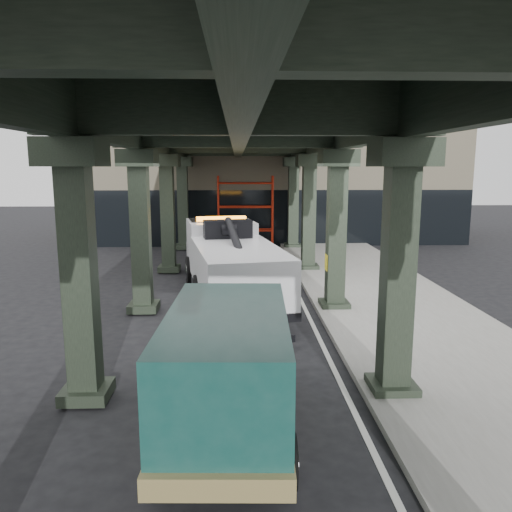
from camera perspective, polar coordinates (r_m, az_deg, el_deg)
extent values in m
plane|color=black|center=(13.95, -0.18, -8.64)|extent=(90.00, 90.00, 0.00)
cube|color=gray|center=(16.58, 15.39, -5.67)|extent=(5.00, 40.00, 0.15)
cube|color=silver|center=(15.99, 5.71, -6.19)|extent=(0.12, 38.00, 0.01)
cube|color=black|center=(9.89, 15.88, -1.88)|extent=(0.55, 0.55, 5.00)
cube|color=black|center=(9.69, 16.54, 11.26)|extent=(1.10, 1.10, 0.50)
cube|color=black|center=(10.60, 15.26, -14.23)|extent=(0.90, 0.90, 0.24)
cube|color=black|center=(15.62, 9.15, 2.70)|extent=(0.55, 0.55, 5.00)
cube|color=black|center=(15.50, 9.39, 10.98)|extent=(1.10, 1.10, 0.50)
cube|color=black|center=(16.09, 8.91, -5.52)|extent=(0.90, 0.90, 0.24)
cube|color=black|center=(21.50, 6.05, 4.79)|extent=(0.55, 0.55, 5.00)
cube|color=black|center=(21.41, 6.16, 10.80)|extent=(1.10, 1.10, 0.50)
cube|color=black|center=(21.84, 5.93, -1.28)|extent=(0.90, 0.90, 0.24)
cube|color=black|center=(27.43, 4.27, 5.98)|extent=(0.55, 0.55, 5.00)
cube|color=black|center=(27.36, 4.34, 10.68)|extent=(1.10, 1.10, 0.50)
cube|color=black|center=(27.70, 4.21, 1.19)|extent=(0.90, 0.90, 0.24)
cube|color=black|center=(9.86, -19.52, -2.11)|extent=(0.55, 0.55, 5.00)
cube|color=black|center=(9.66, -20.32, 11.05)|extent=(1.10, 1.10, 0.50)
cube|color=black|center=(10.58, -18.75, -14.49)|extent=(0.90, 0.90, 0.24)
cube|color=black|center=(15.60, -13.03, 2.56)|extent=(0.55, 0.55, 5.00)
cube|color=black|center=(15.48, -13.37, 10.84)|extent=(1.10, 1.10, 0.50)
cube|color=black|center=(16.07, -12.70, -5.67)|extent=(0.90, 0.90, 0.24)
cube|color=black|center=(21.49, -10.05, 4.69)|extent=(0.55, 0.55, 5.00)
cube|color=black|center=(21.40, -10.24, 10.70)|extent=(1.10, 1.10, 0.50)
cube|color=black|center=(21.83, -9.87, -1.38)|extent=(0.90, 0.90, 0.24)
cube|color=black|center=(27.42, -8.35, 5.90)|extent=(0.55, 0.55, 5.00)
cube|color=black|center=(27.35, -8.48, 10.60)|extent=(1.10, 1.10, 0.50)
cube|color=black|center=(27.69, -8.23, 1.11)|extent=(0.90, 0.90, 0.24)
cube|color=black|center=(15.53, 9.47, 13.93)|extent=(0.35, 32.00, 1.10)
cube|color=black|center=(15.51, -13.49, 13.80)|extent=(0.35, 32.00, 1.10)
cube|color=black|center=(15.23, -2.01, 14.14)|extent=(0.35, 32.00, 1.10)
cube|color=black|center=(15.29, -2.02, 16.75)|extent=(7.40, 32.00, 0.30)
cube|color=#C6B793|center=(33.29, 2.11, 9.32)|extent=(22.00, 10.00, 8.00)
cylinder|color=red|center=(28.22, -4.28, 5.08)|extent=(0.08, 0.08, 4.00)
cylinder|color=red|center=(27.43, -4.34, 4.93)|extent=(0.08, 0.08, 4.00)
cylinder|color=red|center=(28.27, 1.83, 5.11)|extent=(0.08, 0.08, 4.00)
cylinder|color=red|center=(27.47, 1.95, 4.96)|extent=(0.08, 0.08, 4.00)
cylinder|color=red|center=(28.31, -1.21, 3.08)|extent=(3.00, 0.08, 0.08)
cylinder|color=red|center=(28.18, -1.22, 5.71)|extent=(3.00, 0.08, 0.08)
cylinder|color=red|center=(28.11, -1.23, 8.35)|extent=(3.00, 0.08, 0.08)
cube|color=black|center=(16.56, -2.73, -3.04)|extent=(2.32, 7.70, 0.25)
cube|color=white|center=(18.92, -4.03, 1.28)|extent=(2.78, 2.82, 1.83)
cube|color=white|center=(20.05, -4.45, 0.30)|extent=(2.48, 1.12, 0.92)
cube|color=black|center=(19.10, -4.16, 2.90)|extent=(2.43, 1.69, 0.87)
cube|color=white|center=(15.29, -2.03, -1.61)|extent=(3.29, 5.44, 1.43)
cube|color=orange|center=(18.59, -3.98, 4.28)|extent=(1.85, 0.60, 0.16)
cube|color=black|center=(17.11, -3.25, 3.09)|extent=(1.71, 0.88, 0.61)
cylinder|color=black|center=(15.36, -2.18, 1.33)|extent=(0.86, 3.55, 1.36)
cube|color=black|center=(13.10, 0.01, -8.26)|extent=(0.55, 1.46, 0.18)
cube|color=black|center=(12.46, 0.71, -9.49)|extent=(1.65, 0.53, 0.18)
cylinder|color=black|center=(19.28, -7.42, -1.69)|extent=(0.54, 1.16, 1.12)
cylinder|color=silver|center=(19.28, -7.42, -1.69)|extent=(0.50, 0.68, 0.62)
cylinder|color=black|center=(19.58, -0.88, -1.42)|extent=(0.54, 1.16, 1.12)
cylinder|color=silver|center=(19.58, -0.88, -1.42)|extent=(0.50, 0.68, 0.62)
cylinder|color=black|center=(16.02, -6.42, -4.12)|extent=(0.54, 1.16, 1.12)
cylinder|color=silver|center=(16.02, -6.42, -4.12)|extent=(0.50, 0.68, 0.62)
cylinder|color=black|center=(16.38, 1.42, -3.73)|extent=(0.54, 1.16, 1.12)
cylinder|color=silver|center=(16.38, 1.42, -3.73)|extent=(0.50, 0.68, 0.62)
cylinder|color=black|center=(14.75, -5.90, -5.36)|extent=(0.54, 1.16, 1.12)
cylinder|color=silver|center=(14.75, -5.90, -5.36)|extent=(0.50, 0.68, 0.62)
cylinder|color=black|center=(15.14, 2.59, -4.91)|extent=(0.54, 1.16, 1.12)
cylinder|color=silver|center=(15.14, 2.59, -4.91)|extent=(0.50, 0.68, 0.62)
cube|color=#113F39|center=(10.99, -2.48, -9.06)|extent=(1.94, 1.10, 0.83)
cube|color=#113F39|center=(8.48, -3.31, -12.37)|extent=(2.12, 4.25, 1.81)
cube|color=olive|center=(9.12, -3.11, -15.78)|extent=(2.19, 5.27, 0.32)
cube|color=black|center=(10.41, -2.60, -5.87)|extent=(1.82, 0.47, 0.77)
cube|color=black|center=(8.57, -3.23, -8.79)|extent=(2.11, 3.41, 0.51)
cube|color=silver|center=(11.57, -2.35, -9.99)|extent=(1.86, 0.19, 0.28)
cylinder|color=black|center=(11.20, -7.31, -11.44)|extent=(0.29, 0.79, 0.78)
cylinder|color=silver|center=(11.20, -7.31, -11.44)|extent=(0.31, 0.44, 0.43)
cylinder|color=black|center=(11.11, 2.41, -11.53)|extent=(0.29, 0.79, 0.78)
cylinder|color=silver|center=(11.11, 2.41, -11.53)|extent=(0.31, 0.44, 0.43)
cylinder|color=black|center=(7.76, -11.30, -22.02)|extent=(0.29, 0.79, 0.78)
cylinder|color=silver|center=(7.76, -11.30, -22.02)|extent=(0.31, 0.44, 0.43)
cylinder|color=black|center=(7.64, 3.60, -22.40)|extent=(0.29, 0.79, 0.78)
cylinder|color=silver|center=(7.64, 3.60, -22.40)|extent=(0.31, 0.44, 0.43)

